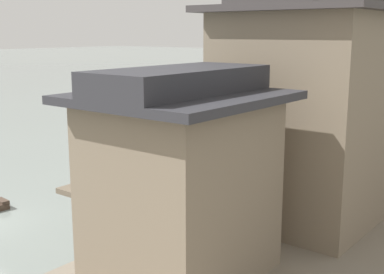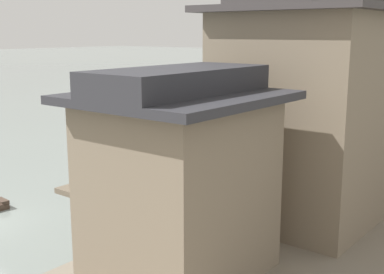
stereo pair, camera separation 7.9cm
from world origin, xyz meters
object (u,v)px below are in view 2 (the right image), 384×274
Objects in this scene: boat_moored_far at (273,167)px; house_waterfront_tall at (371,119)px; boat_moored_nearest at (164,150)px; house_waterfront_nearest at (179,176)px; boat_moored_second at (346,134)px; house_waterfront_second at (305,108)px.

house_waterfront_tall reaches higher than boat_moored_far.
boat_moored_nearest is 0.86× the size of house_waterfront_nearest.
boat_moored_second is 1.04× the size of boat_moored_far.
house_waterfront_nearest is 0.80× the size of house_waterfront_tall.
house_waterfront_tall is at bearing 0.40° from boat_moored_nearest.
boat_moored_far is 6.86m from house_waterfront_tall.
boat_moored_far is at bearing 8.38° from boat_moored_nearest.
house_waterfront_second is 1.14× the size of house_waterfront_tall.
boat_moored_second is 11.51m from boat_moored_far.
boat_moored_nearest is at bearing 133.09° from house_waterfront_nearest.
boat_moored_far is 0.60× the size of house_waterfront_second.
boat_moored_far is at bearing 108.91° from house_waterfront_nearest.
house_waterfront_tall is at bearing 88.00° from house_waterfront_second.
house_waterfront_nearest and house_waterfront_tall have the same top height.
boat_moored_second is 0.62× the size of house_waterfront_second.
house_waterfront_second is at bearing 84.51° from house_waterfront_nearest.
house_waterfront_second is at bearing -54.17° from boat_moored_far.
house_waterfront_second is (5.56, -7.70, 4.84)m from boat_moored_far.
boat_moored_second is at bearing 60.30° from boat_moored_nearest.
boat_moored_nearest is 0.69× the size of house_waterfront_tall.
house_waterfront_second is (13.04, -6.60, 4.76)m from boat_moored_nearest.
house_waterfront_second is (5.85, -19.20, 4.78)m from boat_moored_second.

